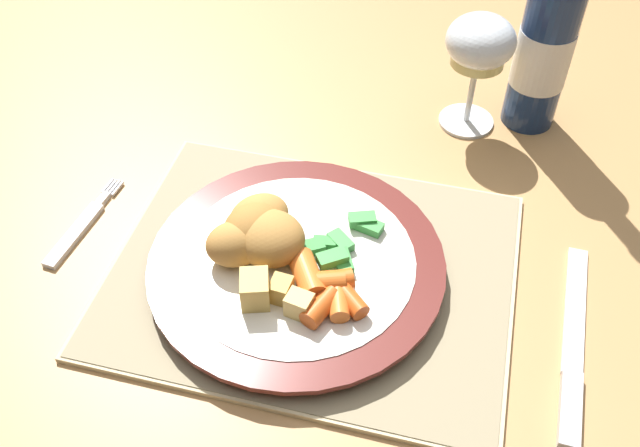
{
  "coord_description": "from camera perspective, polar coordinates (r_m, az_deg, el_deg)",
  "views": [
    {
      "loc": [
        0.16,
        -0.65,
        1.27
      ],
      "look_at": [
        0.05,
        -0.2,
        0.78
      ],
      "focal_mm": 40.0,
      "sensor_mm": 36.0,
      "label": 1
    }
  ],
  "objects": [
    {
      "name": "bottle",
      "position": [
        0.83,
        17.75,
        14.05
      ],
      "size": [
        0.06,
        0.06,
        0.3
      ],
      "color": "navy",
      "rests_on": "dining_table"
    },
    {
      "name": "wine_glass",
      "position": [
        0.81,
        12.65,
        13.6
      ],
      "size": [
        0.08,
        0.08,
        0.14
      ],
      "color": "silver",
      "rests_on": "dining_table"
    },
    {
      "name": "breaded_croquettes",
      "position": [
        0.66,
        -5.1,
        -0.73
      ],
      "size": [
        0.1,
        0.11,
        0.05
      ],
      "color": "#B77F3D",
      "rests_on": "dinner_plate"
    },
    {
      "name": "table_knife",
      "position": [
        0.66,
        19.57,
        -9.97
      ],
      "size": [
        0.02,
        0.22,
        0.01
      ],
      "color": "silver",
      "rests_on": "dining_table"
    },
    {
      "name": "roast_potatoes",
      "position": [
        0.62,
        -3.96,
        -5.57
      ],
      "size": [
        0.07,
        0.04,
        0.03
      ],
      "color": "#DBB256",
      "rests_on": "dinner_plate"
    },
    {
      "name": "glazed_carrots",
      "position": [
        0.63,
        0.39,
        -5.16
      ],
      "size": [
        0.08,
        0.08,
        0.02
      ],
      "color": "orange",
      "rests_on": "dinner_plate"
    },
    {
      "name": "ground_plane",
      "position": [
        1.43,
        -0.02,
        -15.87
      ],
      "size": [
        6.0,
        6.0,
        0.0
      ],
      "primitive_type": "plane",
      "color": "#383333"
    },
    {
      "name": "green_beans_pile",
      "position": [
        0.67,
        1.67,
        -1.55
      ],
      "size": [
        0.08,
        0.08,
        0.02
      ],
      "color": "#338438",
      "rests_on": "dinner_plate"
    },
    {
      "name": "dining_table",
      "position": [
        0.9,
        -0.04,
        4.28
      ],
      "size": [
        1.49,
        1.04,
        0.74
      ],
      "color": "#AD7F4C",
      "rests_on": "ground"
    },
    {
      "name": "placemat",
      "position": [
        0.68,
        -0.62,
        -3.89
      ],
      "size": [
        0.38,
        0.3,
        0.01
      ],
      "color": "#CCB789",
      "rests_on": "dining_table"
    },
    {
      "name": "dinner_plate",
      "position": [
        0.67,
        -1.87,
        -3.36
      ],
      "size": [
        0.28,
        0.28,
        0.02
      ],
      "color": "white",
      "rests_on": "placemat"
    },
    {
      "name": "fork",
      "position": [
        0.76,
        -18.66,
        -0.33
      ],
      "size": [
        0.03,
        0.13,
        0.01
      ],
      "color": "silver",
      "rests_on": "dining_table"
    }
  ]
}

